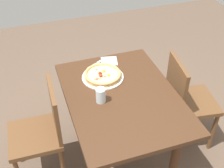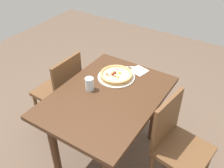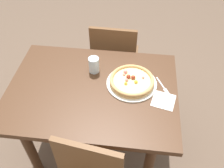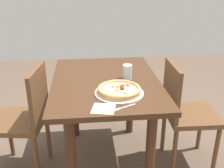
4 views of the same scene
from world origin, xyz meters
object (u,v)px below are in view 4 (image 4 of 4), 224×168
(chair_near, at_px, (184,111))
(pizza, at_px, (119,90))
(napkin, at_px, (104,109))
(chair_far, at_px, (26,117))
(plate, at_px, (119,93))
(drinking_glass, at_px, (127,72))
(fork, at_px, (123,108))
(dining_table, at_px, (106,95))

(chair_near, distance_m, pizza, 0.65)
(napkin, bearing_deg, chair_far, 53.94)
(plate, bearing_deg, pizza, -52.99)
(drinking_glass, bearing_deg, chair_near, -102.28)
(chair_near, relative_size, pizza, 2.99)
(drinking_glass, bearing_deg, plate, 160.03)
(pizza, relative_size, fork, 1.94)
(chair_near, height_order, pizza, chair_near)
(pizza, distance_m, fork, 0.21)
(chair_near, xyz_separation_m, napkin, (-0.39, 0.68, 0.26))
(fork, bearing_deg, chair_far, -57.51)
(chair_near, bearing_deg, chair_far, -89.93)
(fork, distance_m, drinking_glass, 0.50)
(dining_table, relative_size, chair_near, 1.26)
(plate, xyz_separation_m, drinking_glass, (0.27, -0.10, 0.05))
(chair_near, height_order, fork, chair_near)
(pizza, relative_size, drinking_glass, 2.64)
(napkin, bearing_deg, plate, -30.55)
(chair_far, height_order, napkin, chair_far)
(plate, height_order, fork, plate)
(pizza, xyz_separation_m, fork, (-0.21, 0.01, -0.03))
(dining_table, bearing_deg, plate, -164.39)
(dining_table, xyz_separation_m, drinking_glass, (0.01, -0.17, 0.19))
(plate, relative_size, pizza, 1.14)
(dining_table, relative_size, chair_far, 1.26)
(dining_table, bearing_deg, pizza, -164.25)
(napkin, bearing_deg, dining_table, -6.35)
(plate, distance_m, napkin, 0.25)
(chair_far, bearing_deg, drinking_glass, -77.01)
(pizza, height_order, drinking_glass, drinking_glass)
(napkin, bearing_deg, fork, -90.48)
(dining_table, xyz_separation_m, fork, (-0.47, -0.07, 0.13))
(napkin, bearing_deg, pizza, -30.61)
(fork, bearing_deg, drinking_glass, -128.49)
(pizza, distance_m, drinking_glass, 0.29)
(dining_table, distance_m, chair_far, 0.64)
(chair_near, distance_m, plate, 0.64)
(chair_near, height_order, chair_far, same)
(chair_far, relative_size, drinking_glass, 7.88)
(chair_near, bearing_deg, napkin, -58.84)
(drinking_glass, distance_m, napkin, 0.54)
(chair_far, xyz_separation_m, napkin, (-0.42, -0.58, 0.26))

